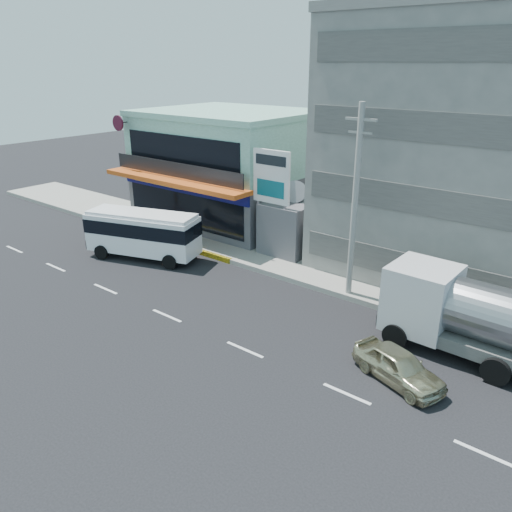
{
  "coord_description": "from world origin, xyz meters",
  "views": [
    {
      "loc": [
        17.03,
        -14.38,
        11.72
      ],
      "look_at": [
        1.91,
        4.68,
        2.2
      ],
      "focal_mm": 35.0,
      "sensor_mm": 36.0,
      "label": 1
    }
  ],
  "objects_px": {
    "billboard": "(271,183)",
    "minibus": "(143,231)",
    "shop_building": "(230,170)",
    "tanker_truck": "(486,321)",
    "sedan": "(398,366)",
    "satellite_dish": "(295,200)",
    "concrete_building": "(489,154)",
    "motorcycle_rider": "(102,228)",
    "utility_pole_near": "(355,204)"
  },
  "relations": [
    {
      "from": "shop_building",
      "to": "tanker_truck",
      "type": "bearing_deg",
      "value": -21.78
    },
    {
      "from": "shop_building",
      "to": "utility_pole_near",
      "type": "xyz_separation_m",
      "value": [
        14.0,
        -6.55,
        1.15
      ]
    },
    {
      "from": "sedan",
      "to": "tanker_truck",
      "type": "height_order",
      "value": "tanker_truck"
    },
    {
      "from": "tanker_truck",
      "to": "minibus",
      "type": "bearing_deg",
      "value": -177.17
    },
    {
      "from": "billboard",
      "to": "sedan",
      "type": "relative_size",
      "value": 1.76
    },
    {
      "from": "concrete_building",
      "to": "minibus",
      "type": "bearing_deg",
      "value": -148.18
    },
    {
      "from": "concrete_building",
      "to": "minibus",
      "type": "height_order",
      "value": "concrete_building"
    },
    {
      "from": "utility_pole_near",
      "to": "tanker_truck",
      "type": "height_order",
      "value": "utility_pole_near"
    },
    {
      "from": "shop_building",
      "to": "billboard",
      "type": "height_order",
      "value": "shop_building"
    },
    {
      "from": "shop_building",
      "to": "sedan",
      "type": "xyz_separation_m",
      "value": [
        19.12,
        -11.96,
        -3.33
      ]
    },
    {
      "from": "billboard",
      "to": "minibus",
      "type": "height_order",
      "value": "billboard"
    },
    {
      "from": "satellite_dish",
      "to": "billboard",
      "type": "height_order",
      "value": "billboard"
    },
    {
      "from": "minibus",
      "to": "sedan",
      "type": "xyz_separation_m",
      "value": [
        18.11,
        -2.47,
        -1.12
      ]
    },
    {
      "from": "concrete_building",
      "to": "utility_pole_near",
      "type": "height_order",
      "value": "concrete_building"
    },
    {
      "from": "shop_building",
      "to": "sedan",
      "type": "bearing_deg",
      "value": -32.02
    },
    {
      "from": "utility_pole_near",
      "to": "minibus",
      "type": "height_order",
      "value": "utility_pole_near"
    },
    {
      "from": "billboard",
      "to": "motorcycle_rider",
      "type": "xyz_separation_m",
      "value": [
        -12.14,
        -3.85,
        -4.29
      ]
    },
    {
      "from": "concrete_building",
      "to": "sedan",
      "type": "height_order",
      "value": "concrete_building"
    },
    {
      "from": "sedan",
      "to": "tanker_truck",
      "type": "distance_m",
      "value": 4.25
    },
    {
      "from": "utility_pole_near",
      "to": "minibus",
      "type": "bearing_deg",
      "value": -167.23
    },
    {
      "from": "billboard",
      "to": "motorcycle_rider",
      "type": "distance_m",
      "value": 13.44
    },
    {
      "from": "satellite_dish",
      "to": "tanker_truck",
      "type": "distance_m",
      "value": 14.45
    },
    {
      "from": "concrete_building",
      "to": "billboard",
      "type": "height_order",
      "value": "concrete_building"
    },
    {
      "from": "shop_building",
      "to": "concrete_building",
      "type": "distance_m",
      "value": 18.28
    },
    {
      "from": "concrete_building",
      "to": "motorcycle_rider",
      "type": "height_order",
      "value": "concrete_building"
    },
    {
      "from": "shop_building",
      "to": "tanker_truck",
      "type": "relative_size",
      "value": 1.37
    },
    {
      "from": "billboard",
      "to": "minibus",
      "type": "bearing_deg",
      "value": -143.85
    },
    {
      "from": "concrete_building",
      "to": "billboard",
      "type": "distance_m",
      "value": 12.17
    },
    {
      "from": "utility_pole_near",
      "to": "minibus",
      "type": "xyz_separation_m",
      "value": [
        -12.99,
        -2.94,
        -3.36
      ]
    },
    {
      "from": "satellite_dish",
      "to": "motorcycle_rider",
      "type": "distance_m",
      "value": 14.15
    },
    {
      "from": "satellite_dish",
      "to": "sedan",
      "type": "bearing_deg",
      "value": -39.02
    },
    {
      "from": "utility_pole_near",
      "to": "sedan",
      "type": "relative_size",
      "value": 2.55
    },
    {
      "from": "concrete_building",
      "to": "minibus",
      "type": "relative_size",
      "value": 2.13
    },
    {
      "from": "billboard",
      "to": "minibus",
      "type": "relative_size",
      "value": 0.92
    },
    {
      "from": "satellite_dish",
      "to": "minibus",
      "type": "xyz_separation_m",
      "value": [
        -6.99,
        -6.54,
        -1.79
      ]
    },
    {
      "from": "shop_building",
      "to": "utility_pole_near",
      "type": "distance_m",
      "value": 15.5
    },
    {
      "from": "minibus",
      "to": "motorcycle_rider",
      "type": "bearing_deg",
      "value": 170.99
    },
    {
      "from": "billboard",
      "to": "motorcycle_rider",
      "type": "bearing_deg",
      "value": -162.42
    },
    {
      "from": "billboard",
      "to": "sedan",
      "type": "bearing_deg",
      "value": -31.83
    },
    {
      "from": "motorcycle_rider",
      "to": "minibus",
      "type": "bearing_deg",
      "value": -9.01
    },
    {
      "from": "concrete_building",
      "to": "minibus",
      "type": "distance_m",
      "value": 20.67
    },
    {
      "from": "shop_building",
      "to": "motorcycle_rider",
      "type": "relative_size",
      "value": 6.4
    },
    {
      "from": "shop_building",
      "to": "minibus",
      "type": "bearing_deg",
      "value": -83.94
    },
    {
      "from": "motorcycle_rider",
      "to": "shop_building",
      "type": "bearing_deg",
      "value": 61.62
    },
    {
      "from": "shop_building",
      "to": "tanker_truck",
      "type": "distance_m",
      "value": 22.97
    },
    {
      "from": "concrete_building",
      "to": "billboard",
      "type": "bearing_deg",
      "value": -151.08
    },
    {
      "from": "tanker_truck",
      "to": "shop_building",
      "type": "bearing_deg",
      "value": 158.22
    },
    {
      "from": "minibus",
      "to": "sedan",
      "type": "distance_m",
      "value": 18.31
    },
    {
      "from": "sedan",
      "to": "satellite_dish",
      "type": "bearing_deg",
      "value": 69.9
    },
    {
      "from": "satellite_dish",
      "to": "sedan",
      "type": "distance_m",
      "value": 14.6
    }
  ]
}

